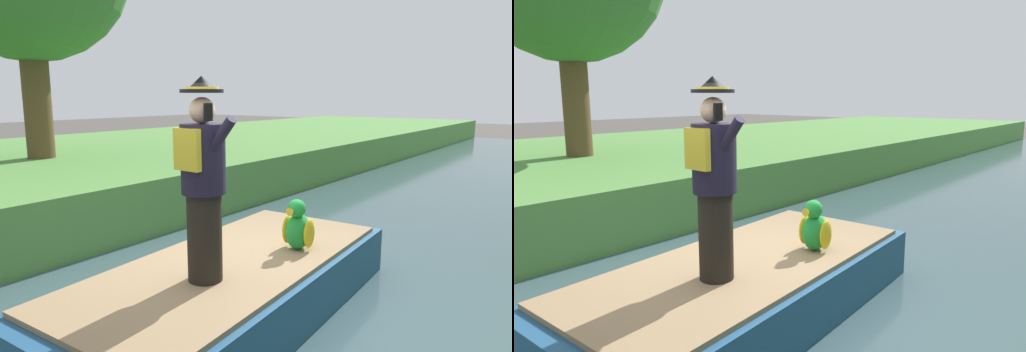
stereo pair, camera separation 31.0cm
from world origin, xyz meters
The scene contains 5 objects.
ground_plane centered at (0.00, 0.00, 0.00)m, with size 80.00×80.00×0.00m, color #4C4742.
canal_water centered at (0.00, 0.00, 0.05)m, with size 5.48×48.00×0.10m, color #3D565B.
boat centered at (0.00, 0.00, 0.40)m, with size 2.09×4.31×0.61m.
person_pirate centered at (0.15, -0.55, 1.64)m, with size 0.61×0.42×1.85m.
parrot_plush centered at (0.36, 0.70, 0.95)m, with size 0.36×0.35×0.57m.
Camera 1 is at (2.92, -3.39, 2.39)m, focal length 31.62 mm.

